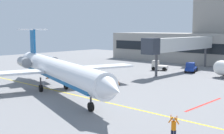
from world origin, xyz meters
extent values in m
cube|color=slate|center=(0.00, 0.00, -0.05)|extent=(120.00, 120.00, 0.10)
cube|color=yellow|center=(0.00, 2.22, 0.00)|extent=(108.00, 0.24, 0.01)
cube|color=red|center=(10.82, 8.73, 0.00)|extent=(0.30, 8.00, 0.01)
cube|color=silver|center=(-3.96, 30.04, 5.12)|extent=(1.40, 19.93, 2.40)
cube|color=#2D333D|center=(-3.96, 19.17, 5.12)|extent=(2.40, 2.00, 2.64)
cylinder|color=#4C4C51|center=(-3.96, 38.50, 1.96)|extent=(0.44, 0.44, 3.92)
cylinder|color=#4C4C51|center=(-3.96, 20.87, 1.96)|extent=(0.44, 0.44, 3.92)
cylinder|color=white|center=(-5.50, 1.66, 2.91)|extent=(26.00, 10.48, 2.58)
cube|color=#145999|center=(-5.50, 1.66, 2.20)|extent=(23.40, 9.44, 0.46)
cone|color=white|center=(7.97, -2.63, 2.91)|extent=(3.47, 3.27, 2.53)
cone|color=white|center=(-19.22, 6.02, 2.91)|extent=(3.86, 3.11, 2.20)
cube|color=white|center=(-5.64, 8.65, 2.52)|extent=(5.88, 11.00, 0.28)
cylinder|color=gray|center=(-12.95, 6.17, 3.11)|extent=(3.38, 2.29, 1.42)
cylinder|color=gray|center=(-14.19, 2.29, 3.11)|extent=(3.38, 2.29, 1.42)
cube|color=#145999|center=(-16.09, 5.03, 6.01)|extent=(2.29, 0.93, 3.62)
cube|color=white|center=(-16.09, 5.03, 7.82)|extent=(2.98, 4.49, 0.20)
cylinder|color=#3F3F44|center=(4.08, -1.39, 1.26)|extent=(0.20, 0.20, 1.17)
cylinder|color=black|center=(4.08, -1.39, 0.45)|extent=(0.96, 0.61, 0.90)
cylinder|color=#3F3F44|center=(-6.25, 3.66, 1.26)|extent=(0.20, 0.20, 1.17)
cylinder|color=black|center=(-6.25, 3.66, 0.45)|extent=(0.96, 0.61, 0.90)
cylinder|color=#3F3F44|center=(-7.27, 0.46, 1.26)|extent=(0.20, 0.20, 1.17)
cylinder|color=black|center=(-7.27, 0.46, 0.45)|extent=(0.96, 0.61, 0.90)
cube|color=silver|center=(-7.86, 27.61, 0.61)|extent=(3.37, 2.68, 0.53)
cube|color=#B8B1A9|center=(-8.62, 27.30, 1.36)|extent=(1.67, 1.85, 0.96)
cylinder|color=black|center=(-8.50, 26.44, 0.35)|extent=(0.75, 0.52, 0.70)
cylinder|color=black|center=(-9.13, 28.00, 0.35)|extent=(0.75, 0.52, 0.70)
cylinder|color=black|center=(-6.58, 27.23, 0.35)|extent=(0.75, 0.52, 0.70)
cylinder|color=black|center=(-7.22, 28.79, 0.35)|extent=(0.75, 0.52, 0.70)
cube|color=#19389E|center=(-2.14, 29.40, 0.62)|extent=(2.67, 3.95, 0.54)
cube|color=navy|center=(-1.81, 28.43, 1.38)|extent=(1.82, 1.84, 0.97)
cylinder|color=black|center=(-0.98, 28.45, 0.35)|extent=(0.49, 0.75, 0.70)
cylinder|color=black|center=(-2.47, 27.94, 0.35)|extent=(0.49, 0.75, 0.70)
cylinder|color=black|center=(-1.80, 30.86, 0.35)|extent=(0.49, 0.75, 0.70)
cylinder|color=black|center=(-3.30, 30.34, 0.35)|extent=(0.49, 0.75, 0.70)
sphere|color=white|center=(4.29, 27.42, 1.58)|extent=(2.41, 2.41, 2.41)
cylinder|color=orange|center=(14.26, -2.84, 1.21)|extent=(0.34, 0.34, 0.64)
sphere|color=tan|center=(14.26, -2.84, 1.65)|extent=(0.24, 0.24, 0.24)
cylinder|color=orange|center=(14.48, -2.80, 1.60)|extent=(0.40, 0.16, 0.50)
cylinder|color=#F2590C|center=(14.48, -2.80, 1.82)|extent=(0.06, 0.06, 0.28)
cylinder|color=orange|center=(14.04, -2.88, 1.60)|extent=(0.40, 0.16, 0.50)
cylinder|color=#F2590C|center=(14.04, -2.88, 1.82)|extent=(0.06, 0.06, 0.28)
cone|color=orange|center=(-3.30, 10.74, 0.28)|extent=(0.36, 0.36, 0.55)
cube|color=black|center=(-3.30, 10.74, 0.02)|extent=(0.47, 0.47, 0.04)
cone|color=orange|center=(-7.60, 4.86, 0.28)|extent=(0.36, 0.36, 0.55)
cube|color=black|center=(-7.60, 4.86, 0.02)|extent=(0.47, 0.47, 0.04)
cone|color=orange|center=(-15.12, 10.92, 0.28)|extent=(0.36, 0.36, 0.55)
cube|color=black|center=(-15.12, 10.92, 0.02)|extent=(0.47, 0.47, 0.04)
cone|color=orange|center=(-15.33, 7.03, 0.28)|extent=(0.36, 0.36, 0.55)
cube|color=black|center=(-15.33, 7.03, 0.02)|extent=(0.47, 0.47, 0.04)
camera|label=1|loc=(25.29, -20.81, 7.99)|focal=48.73mm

